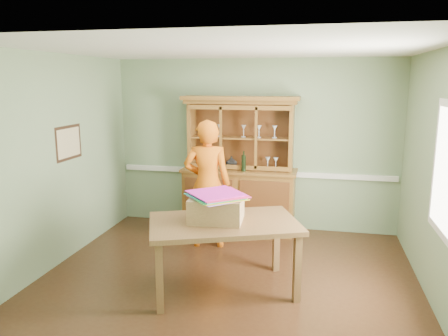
% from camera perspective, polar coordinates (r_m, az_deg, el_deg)
% --- Properties ---
extents(floor, '(4.50, 4.50, 0.00)m').
position_cam_1_polar(floor, '(5.49, 0.59, -14.08)').
color(floor, '#3E2514').
rests_on(floor, ground).
extents(ceiling, '(4.50, 4.50, 0.00)m').
position_cam_1_polar(ceiling, '(4.97, 0.65, 15.28)').
color(ceiling, white).
rests_on(ceiling, wall_back).
extents(wall_back, '(4.50, 0.00, 4.50)m').
position_cam_1_polar(wall_back, '(7.00, 3.99, 3.04)').
color(wall_back, gray).
rests_on(wall_back, floor).
extents(wall_left, '(0.00, 4.00, 4.00)m').
position_cam_1_polar(wall_left, '(5.94, -21.15, 0.80)').
color(wall_left, gray).
rests_on(wall_left, floor).
extents(wall_right, '(0.00, 4.00, 4.00)m').
position_cam_1_polar(wall_right, '(5.11, 26.15, -1.21)').
color(wall_right, gray).
rests_on(wall_right, floor).
extents(wall_front, '(4.50, 0.00, 4.50)m').
position_cam_1_polar(wall_front, '(3.20, -6.83, -7.14)').
color(wall_front, gray).
rests_on(wall_front, floor).
extents(chair_rail, '(4.41, 0.05, 0.08)m').
position_cam_1_polar(chair_rail, '(7.06, 3.91, -0.60)').
color(chair_rail, white).
rests_on(chair_rail, wall_back).
extents(framed_map, '(0.03, 0.60, 0.46)m').
position_cam_1_polar(framed_map, '(6.15, -19.59, 3.13)').
color(framed_map, '#311E13').
rests_on(framed_map, wall_left).
extents(window_panel, '(0.03, 0.96, 1.36)m').
position_cam_1_polar(window_panel, '(4.79, 26.88, -0.22)').
color(window_panel, white).
rests_on(window_panel, wall_right).
extents(china_hutch, '(1.81, 0.60, 2.13)m').
position_cam_1_polar(china_hutch, '(6.92, 2.03, -2.13)').
color(china_hutch, brown).
rests_on(china_hutch, floor).
extents(dining_table, '(1.88, 1.52, 0.82)m').
position_cam_1_polar(dining_table, '(4.93, -0.02, -8.04)').
color(dining_table, brown).
rests_on(dining_table, floor).
extents(cardboard_box, '(0.61, 0.50, 0.27)m').
position_cam_1_polar(cardboard_box, '(4.88, -1.01, -5.37)').
color(cardboard_box, tan).
rests_on(cardboard_box, dining_table).
extents(kite_stack, '(0.73, 0.73, 0.06)m').
position_cam_1_polar(kite_stack, '(4.81, -0.83, -3.57)').
color(kite_stack, '#AC6BE2').
rests_on(kite_stack, cardboard_box).
extents(person, '(0.73, 0.55, 1.83)m').
position_cam_1_polar(person, '(6.20, -2.19, -2.12)').
color(person, '#DC610D').
rests_on(person, floor).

